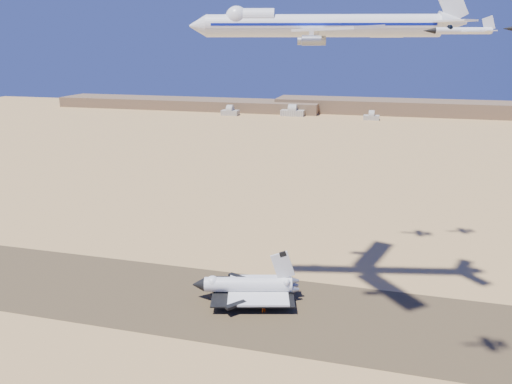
% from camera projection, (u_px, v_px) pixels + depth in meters
% --- Properties ---
extents(ground, '(1200.00, 1200.00, 0.00)m').
position_uv_depth(ground, '(207.00, 301.00, 181.87)').
color(ground, tan).
rests_on(ground, ground).
extents(runway, '(600.00, 50.00, 0.06)m').
position_uv_depth(runway, '(207.00, 301.00, 181.86)').
color(runway, brown).
rests_on(runway, ground).
extents(ridgeline, '(960.00, 90.00, 18.00)m').
position_uv_depth(ridgeline, '(393.00, 109.00, 652.33)').
color(ridgeline, olive).
rests_on(ridgeline, ground).
extents(hangars, '(200.50, 29.50, 30.00)m').
position_uv_depth(hangars, '(289.00, 113.00, 639.36)').
color(hangars, '#BCB9A7').
rests_on(hangars, ground).
extents(shuttle, '(39.18, 30.24, 19.18)m').
position_uv_depth(shuttle, '(247.00, 286.00, 182.16)').
color(shuttle, silver).
rests_on(shuttle, runway).
extents(carrier_747, '(85.06, 64.35, 21.13)m').
position_uv_depth(carrier_747, '(314.00, 26.00, 152.83)').
color(carrier_747, white).
extents(crew_a, '(0.52, 0.74, 1.92)m').
position_uv_depth(crew_a, '(263.00, 311.00, 173.72)').
color(crew_a, '#EC550D').
rests_on(crew_a, runway).
extents(crew_b, '(0.52, 0.85, 1.71)m').
position_uv_depth(crew_b, '(264.00, 309.00, 174.87)').
color(crew_b, '#EC550D').
rests_on(crew_b, runway).
extents(crew_c, '(1.14, 0.86, 1.74)m').
position_uv_depth(crew_c, '(265.00, 310.00, 174.07)').
color(crew_c, '#EC550D').
rests_on(crew_c, runway).
extents(chase_jet_a, '(14.64, 8.51, 3.73)m').
position_uv_depth(chase_jet_a, '(462.00, 30.00, 103.34)').
color(chase_jet_a, white).
extents(chase_jet_d, '(16.08, 8.77, 4.01)m').
position_uv_depth(chase_jet_d, '(386.00, 35.00, 194.46)').
color(chase_jet_d, white).
extents(chase_jet_e, '(14.68, 8.60, 3.75)m').
position_uv_depth(chase_jet_e, '(441.00, 28.00, 195.79)').
color(chase_jet_e, white).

